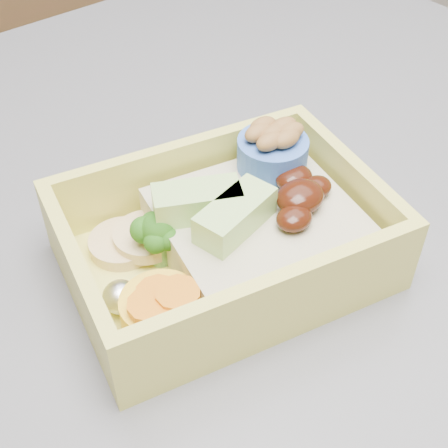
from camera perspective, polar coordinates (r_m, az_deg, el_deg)
bento_box at (r=0.39m, az=0.69°, el=-0.85°), size 0.22×0.18×0.07m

